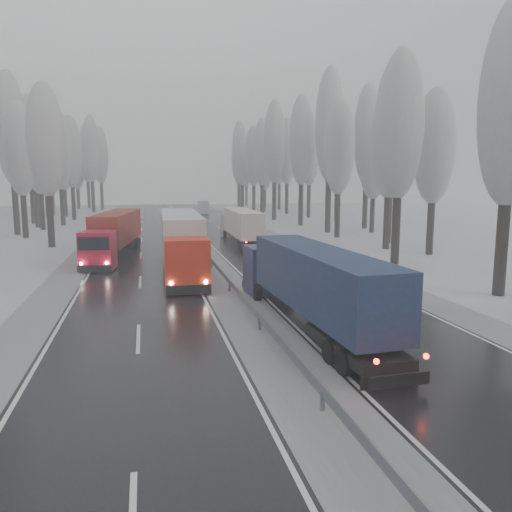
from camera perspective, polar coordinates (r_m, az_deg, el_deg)
name	(u,v)px	position (r m, az deg, el deg)	size (l,w,h in m)	color
ground	(388,496)	(12.01, 14.81, -24.98)	(260.00, 260.00, 0.00)	silver
carriageway_right	(273,262)	(40.63, 1.92, -0.66)	(7.50, 200.00, 0.03)	black
carriageway_left	(141,267)	(39.36, -13.05, -1.19)	(7.50, 200.00, 0.03)	black
median_slush	(209,264)	(39.65, -5.44, -0.92)	(3.00, 200.00, 0.04)	#929599
shoulder_right	(330,260)	(42.13, 8.46, -0.41)	(2.40, 200.00, 0.04)	#929599
shoulder_left	(73,269)	(39.72, -20.20, -1.41)	(2.40, 200.00, 0.04)	#929599
median_guardrail	(208,257)	(39.55, -5.45, -0.10)	(0.12, 200.00, 0.76)	slate
tree_16	(512,105)	(31.78, 27.24, 15.09)	(3.60, 3.60, 16.53)	black
tree_18	(400,126)	(40.92, 16.16, 14.09)	(3.60, 3.60, 16.58)	black
tree_19	(435,147)	(47.03, 19.73, 11.61)	(3.60, 3.60, 14.57)	black
tree_20	(390,142)	(49.62, 15.05, 12.48)	(3.60, 3.60, 15.71)	black
tree_21	(392,127)	(54.34, 15.27, 14.08)	(3.60, 3.60, 18.62)	black
tree_22	(339,148)	(58.74, 9.47, 12.11)	(3.60, 3.60, 15.86)	black
tree_23	(374,163)	(64.86, 13.33, 10.35)	(3.60, 3.60, 13.55)	black
tree_24	(330,126)	(64.33, 8.42, 14.46)	(3.60, 3.60, 20.49)	black
tree_25	(367,136)	(70.62, 12.60, 13.28)	(3.60, 3.60, 19.44)	black
tree_26	(302,141)	(73.77, 5.23, 12.91)	(3.60, 3.60, 18.78)	black
tree_27	(338,149)	(79.89, 9.33, 11.97)	(3.60, 3.60, 17.62)	black
tree_28	(275,143)	(83.70, 2.13, 12.80)	(3.60, 3.60, 19.62)	black
tree_29	(309,151)	(89.57, 6.13, 11.87)	(3.60, 3.60, 18.11)	black
tree_30	(262,153)	(93.13, 0.71, 11.70)	(3.60, 3.60, 17.86)	black
tree_31	(287,152)	(98.52, 3.58, 11.78)	(3.60, 3.60, 18.58)	black
tree_32	(254,157)	(100.44, -0.26, 11.28)	(3.60, 3.60, 17.33)	black
tree_33	(264,167)	(104.97, 0.97, 10.12)	(3.60, 3.60, 14.33)	black
tree_34	(242,157)	(107.22, -1.57, 11.22)	(3.60, 3.60, 17.63)	black
tree_35	(280,157)	(113.22, 2.71, 11.28)	(3.60, 3.60, 18.25)	black
tree_36	(240,152)	(117.20, -1.87, 11.81)	(3.60, 3.60, 20.23)	black
tree_37	(265,164)	(122.47, 1.04, 10.52)	(3.60, 3.60, 16.37)	black
tree_38	(239,160)	(127.82, -2.01, 10.90)	(3.60, 3.60, 17.97)	black
tree_39	(246,165)	(132.24, -1.11, 10.34)	(3.60, 3.60, 16.19)	black
tree_62	(45,141)	(53.45, -22.92, 12.03)	(3.60, 3.60, 16.04)	black
tree_64	(20,150)	(63.06, -25.38, 10.90)	(3.60, 3.60, 15.42)	black
tree_65	(10,129)	(67.53, -26.29, 12.85)	(3.60, 3.60, 19.48)	black
tree_66	(38,155)	(72.46, -23.61, 10.52)	(3.60, 3.60, 15.23)	black
tree_67	(33,148)	(76.71, -24.13, 11.24)	(3.60, 3.60, 17.09)	black
tree_68	(59,151)	(78.91, -21.57, 11.09)	(3.60, 3.60, 16.65)	black
tree_69	(29,141)	(83.78, -24.56, 11.91)	(3.60, 3.60, 19.35)	black
tree_70	(71,153)	(88.85, -20.41, 10.99)	(3.60, 3.60, 17.09)	black
tree_71	(44,144)	(93.61, -23.08, 11.68)	(3.60, 3.60, 19.61)	black
tree_72	(63,162)	(98.41, -21.17, 9.94)	(3.60, 3.60, 15.11)	black
tree_73	(50,156)	(102.85, -22.50, 10.54)	(3.60, 3.60, 17.22)	black
tree_74	(91,150)	(108.79, -18.36, 11.44)	(3.60, 3.60, 19.68)	black
tree_75	(47,154)	(113.92, -22.80, 10.72)	(3.60, 3.60, 18.60)	black
tree_76	(100,156)	(118.01, -17.39, 10.88)	(3.60, 3.60, 18.55)	black
tree_77	(76,168)	(122.45, -19.84, 9.41)	(3.60, 3.60, 14.32)	black
tree_78	(87,154)	(124.91, -18.79, 10.97)	(3.60, 3.60, 19.55)	black
tree_79	(77,162)	(129.12, -19.81, 10.13)	(3.60, 3.60, 17.07)	black
truck_blue_box	(309,280)	(22.56, 6.08, -2.76)	(2.96, 14.46, 3.69)	navy
truck_cream_box	(240,224)	(51.66, -1.79, 3.68)	(2.46, 14.14, 3.61)	#9B9589
box_truck_distant	(204,207)	(98.76, -6.01, 5.58)	(3.10, 7.34, 2.65)	#B4B6BB
truck_red_white	(181,238)	(36.18, -8.52, 2.00)	(3.04, 16.50, 4.21)	red
truck_red_red	(115,232)	(44.56, -15.82, 2.71)	(4.27, 15.01, 3.82)	#BA0A24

